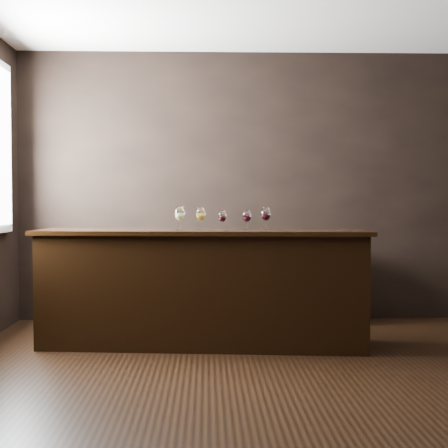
{
  "coord_description": "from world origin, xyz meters",
  "views": [
    {
      "loc": [
        -0.54,
        -4.29,
        1.23
      ],
      "look_at": [
        -0.39,
        1.03,
        1.05
      ],
      "focal_mm": 50.0,
      "sensor_mm": 36.0,
      "label": 1
    }
  ],
  "objects_px": {
    "glass_red_b": "(247,216)",
    "bar_counter": "(202,290)",
    "glass_white": "(180,214)",
    "glass_amber": "(201,215)",
    "back_bar_shelf": "(228,284)",
    "glass_red_c": "(266,215)",
    "glass_red_a": "(222,217)"
  },
  "relations": [
    {
      "from": "glass_white",
      "to": "glass_red_c",
      "type": "relative_size",
      "value": 1.03
    },
    {
      "from": "glass_amber",
      "to": "glass_red_c",
      "type": "height_order",
      "value": "same"
    },
    {
      "from": "bar_counter",
      "to": "back_bar_shelf",
      "type": "distance_m",
      "value": 1.04
    },
    {
      "from": "glass_white",
      "to": "glass_amber",
      "type": "relative_size",
      "value": 1.04
    },
    {
      "from": "glass_red_b",
      "to": "bar_counter",
      "type": "bearing_deg",
      "value": 176.4
    },
    {
      "from": "glass_white",
      "to": "glass_red_b",
      "type": "height_order",
      "value": "glass_white"
    },
    {
      "from": "back_bar_shelf",
      "to": "glass_white",
      "type": "bearing_deg",
      "value": -113.86
    },
    {
      "from": "bar_counter",
      "to": "glass_white",
      "type": "xyz_separation_m",
      "value": [
        -0.19,
        -0.01,
        0.65
      ]
    },
    {
      "from": "glass_white",
      "to": "glass_amber",
      "type": "xyz_separation_m",
      "value": [
        0.18,
        0.03,
        -0.0
      ]
    },
    {
      "from": "glass_red_b",
      "to": "glass_red_c",
      "type": "height_order",
      "value": "glass_red_c"
    },
    {
      "from": "back_bar_shelf",
      "to": "glass_red_b",
      "type": "distance_m",
      "value": 1.26
    },
    {
      "from": "glass_white",
      "to": "glass_red_c",
      "type": "height_order",
      "value": "glass_white"
    },
    {
      "from": "glass_amber",
      "to": "glass_red_a",
      "type": "xyz_separation_m",
      "value": [
        0.19,
        0.0,
        -0.02
      ]
    },
    {
      "from": "bar_counter",
      "to": "glass_red_a",
      "type": "distance_m",
      "value": 0.65
    },
    {
      "from": "glass_white",
      "to": "glass_red_b",
      "type": "distance_m",
      "value": 0.57
    },
    {
      "from": "glass_red_b",
      "to": "glass_red_a",
      "type": "bearing_deg",
      "value": 168.15
    },
    {
      "from": "bar_counter",
      "to": "back_bar_shelf",
      "type": "relative_size",
      "value": 1.25
    },
    {
      "from": "glass_red_b",
      "to": "glass_red_c",
      "type": "distance_m",
      "value": 0.17
    },
    {
      "from": "back_bar_shelf",
      "to": "glass_red_c",
      "type": "relative_size",
      "value": 11.41
    },
    {
      "from": "glass_red_c",
      "to": "glass_amber",
      "type": "bearing_deg",
      "value": 179.55
    },
    {
      "from": "back_bar_shelf",
      "to": "glass_red_b",
      "type": "xyz_separation_m",
      "value": [
        0.12,
        -1.02,
        0.72
      ]
    },
    {
      "from": "glass_red_b",
      "to": "glass_amber",
      "type": "bearing_deg",
      "value": 173.79
    },
    {
      "from": "back_bar_shelf",
      "to": "glass_amber",
      "type": "bearing_deg",
      "value": -105.43
    },
    {
      "from": "bar_counter",
      "to": "glass_white",
      "type": "bearing_deg",
      "value": -170.95
    },
    {
      "from": "bar_counter",
      "to": "back_bar_shelf",
      "type": "bearing_deg",
      "value": 80.74
    },
    {
      "from": "glass_white",
      "to": "glass_red_b",
      "type": "xyz_separation_m",
      "value": [
        0.57,
        -0.01,
        -0.02
      ]
    },
    {
      "from": "glass_amber",
      "to": "glass_red_a",
      "type": "height_order",
      "value": "glass_amber"
    },
    {
      "from": "back_bar_shelf",
      "to": "glass_red_a",
      "type": "height_order",
      "value": "glass_red_a"
    },
    {
      "from": "glass_amber",
      "to": "glass_red_b",
      "type": "height_order",
      "value": "glass_amber"
    },
    {
      "from": "glass_red_b",
      "to": "glass_red_c",
      "type": "bearing_deg",
      "value": 13.18
    },
    {
      "from": "back_bar_shelf",
      "to": "bar_counter",
      "type": "bearing_deg",
      "value": -104.4
    },
    {
      "from": "bar_counter",
      "to": "glass_white",
      "type": "height_order",
      "value": "glass_white"
    }
  ]
}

